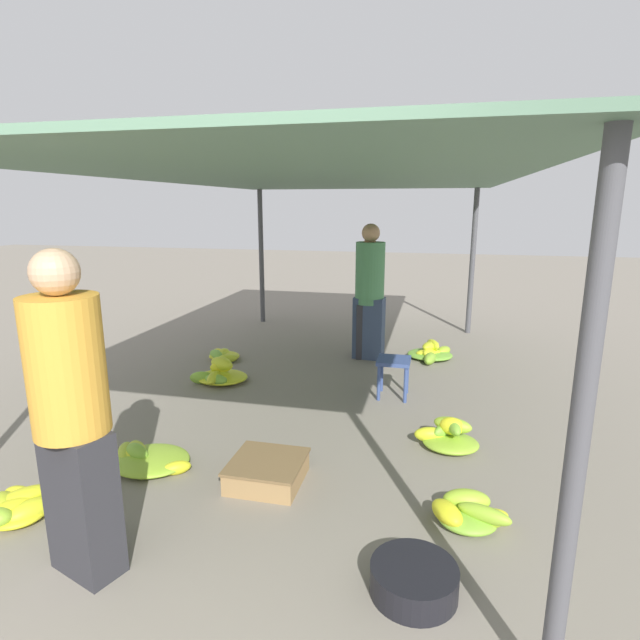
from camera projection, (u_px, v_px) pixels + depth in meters
name	position (u px, v px, depth m)	size (l,w,h in m)	color
canopy_post_front_right	(577.00, 447.00, 1.82)	(0.08, 0.08, 2.23)	#4C4C51
canopy_post_back_left	(261.00, 257.00, 8.43)	(0.08, 0.08, 2.23)	#4C4C51
canopy_post_back_right	(472.00, 262.00, 7.67)	(0.08, 0.08, 2.23)	#4C4C51
canopy_tarp	(317.00, 176.00, 4.87)	(3.83, 6.57, 0.04)	#567A60
vendor_foreground	(72.00, 414.00, 2.57)	(0.48, 0.48, 1.78)	#2D2D33
stool	(394.00, 366.00, 5.20)	(0.34, 0.34, 0.42)	#384C84
basin_black	(414.00, 580.00, 2.59)	(0.46, 0.46, 0.16)	black
banana_pile_left_0	(16.00, 507.00, 3.21)	(0.46, 0.48, 0.18)	yellow
banana_pile_left_1	(147.00, 458.00, 3.87)	(0.75, 0.52, 0.17)	#B6CD2C
banana_pile_left_2	(222.00, 355.00, 6.51)	(0.51, 0.51, 0.14)	#BDD02A
banana_pile_left_3	(219.00, 374.00, 5.68)	(0.63, 0.61, 0.29)	#C4D329
banana_pile_right_0	(469.00, 513.00, 3.15)	(0.53, 0.38, 0.18)	yellow
banana_pile_right_1	(431.00, 353.00, 6.55)	(0.59, 0.69, 0.25)	#CDD627
banana_pile_right_2	(449.00, 435.00, 4.15)	(0.54, 0.47, 0.27)	yellow
crate_near	(267.00, 471.00, 3.63)	(0.52, 0.52, 0.17)	#9E7A4C
shopper_walking_mid	(370.00, 290.00, 6.40)	(0.41, 0.41, 1.75)	#384766
shopper_walking_far	(369.00, 297.00, 6.46)	(0.44, 0.44, 1.57)	#2D2D33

